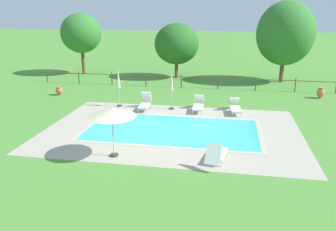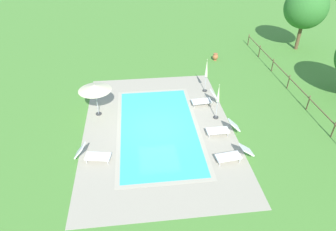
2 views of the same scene
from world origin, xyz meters
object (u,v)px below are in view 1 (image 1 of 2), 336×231
object	(u,v)px
terracotta_urn_by_tree	(321,92)
tree_far_west	(285,33)
patio_umbrella_open_foreground	(112,113)
tree_centre	(177,44)
sun_lounger_south_mid	(217,154)
patio_umbrella_closed_row_west	(119,82)
sun_lounger_north_mid	(145,103)
tree_west_mid	(81,33)
patio_umbrella_closed_row_mid_west	(172,86)
sun_lounger_north_near_steps	(198,105)
terracotta_urn_near_fence	(59,91)
sun_lounger_north_far	(235,107)

from	to	relation	value
terracotta_urn_by_tree	tree_far_west	bearing A→B (deg)	110.43
patio_umbrella_open_foreground	tree_centre	distance (m)	17.40
sun_lounger_south_mid	tree_centre	bearing A→B (deg)	104.01
patio_umbrella_open_foreground	patio_umbrella_closed_row_west	bearing A→B (deg)	106.21
patio_umbrella_open_foreground	terracotta_urn_by_tree	bearing A→B (deg)	46.90
sun_lounger_north_mid	tree_far_west	distance (m)	14.31
terracotta_urn_by_tree	tree_west_mid	distance (m)	21.19
terracotta_urn_by_tree	patio_umbrella_closed_row_mid_west	bearing A→B (deg)	-155.49
patio_umbrella_closed_row_west	patio_umbrella_closed_row_mid_west	xyz separation A→B (m)	(3.41, -0.04, -0.11)
patio_umbrella_closed_row_west	patio_umbrella_closed_row_mid_west	bearing A→B (deg)	-0.68
tree_far_west	patio_umbrella_closed_row_mid_west	bearing A→B (deg)	-128.92
tree_west_mid	sun_lounger_south_mid	bearing A→B (deg)	-52.76
tree_centre	sun_lounger_north_near_steps	bearing A→B (deg)	-73.87
sun_lounger_north_mid	tree_centre	bearing A→B (deg)	87.90
sun_lounger_south_mid	terracotta_urn_near_fence	xyz separation A→B (m)	(-11.71, 9.39, -0.06)
patio_umbrella_closed_row_west	terracotta_urn_near_fence	distance (m)	5.75
sun_lounger_north_far	patio_umbrella_closed_row_mid_west	bearing A→B (deg)	179.05
terracotta_urn_by_tree	tree_centre	world-z (taller)	tree_centre
patio_umbrella_closed_row_mid_west	tree_far_west	world-z (taller)	tree_far_west
sun_lounger_north_near_steps	patio_umbrella_open_foreground	size ratio (longest dim) A/B	0.90
terracotta_urn_near_fence	tree_west_mid	world-z (taller)	tree_west_mid
patio_umbrella_open_foreground	patio_umbrella_closed_row_west	world-z (taller)	patio_umbrella_closed_row_west
sun_lounger_north_far	tree_far_west	world-z (taller)	tree_far_west
patio_umbrella_closed_row_mid_west	tree_far_west	size ratio (longest dim) A/B	0.36
sun_lounger_south_mid	tree_far_west	world-z (taller)	tree_far_west
sun_lounger_north_mid	terracotta_urn_near_fence	bearing A→B (deg)	160.76
sun_lounger_north_far	sun_lounger_south_mid	size ratio (longest dim) A/B	1.07
sun_lounger_north_near_steps	terracotta_urn_near_fence	world-z (taller)	sun_lounger_north_near_steps
sun_lounger_north_near_steps	tree_far_west	world-z (taller)	tree_far_west
patio_umbrella_closed_row_mid_west	terracotta_urn_near_fence	size ratio (longest dim) A/B	3.86
tree_west_mid	sun_lounger_north_mid	bearing A→B (deg)	-50.82
tree_far_west	sun_lounger_north_far	bearing A→B (deg)	-112.05
sun_lounger_north_far	terracotta_urn_by_tree	bearing A→B (deg)	37.46
sun_lounger_north_near_steps	sun_lounger_north_far	world-z (taller)	sun_lounger_north_near_steps
sun_lounger_south_mid	patio_umbrella_closed_row_west	distance (m)	9.87
sun_lounger_north_mid	terracotta_urn_by_tree	bearing A→B (deg)	22.89
terracotta_urn_near_fence	tree_far_west	world-z (taller)	tree_far_west
sun_lounger_north_mid	tree_centre	world-z (taller)	tree_centre
sun_lounger_north_near_steps	sun_lounger_north_mid	bearing A→B (deg)	-175.01
sun_lounger_south_mid	patio_umbrella_open_foreground	distance (m)	4.60
sun_lounger_south_mid	terracotta_urn_near_fence	distance (m)	15.01
terracotta_urn_near_fence	tree_far_west	bearing A→B (deg)	24.85
sun_lounger_north_far	patio_umbrella_closed_row_mid_west	distance (m)	4.04
tree_west_mid	patio_umbrella_open_foreground	bearing A→B (deg)	-62.90
terracotta_urn_near_fence	sun_lounger_south_mid	bearing A→B (deg)	-38.74
sun_lounger_north_far	terracotta_urn_by_tree	size ratio (longest dim) A/B	2.64
sun_lounger_north_mid	tree_west_mid	xyz separation A→B (m)	(-8.66, 10.63, 3.41)
sun_lounger_north_near_steps	tree_west_mid	size ratio (longest dim) A/B	0.34
sun_lounger_north_mid	tree_west_mid	bearing A→B (deg)	129.18
patio_umbrella_open_foreground	terracotta_urn_near_fence	bearing A→B (deg)	127.94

